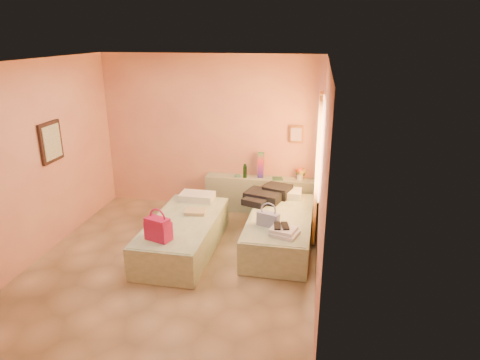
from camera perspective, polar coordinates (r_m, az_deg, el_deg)
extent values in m
plane|color=tan|center=(6.33, -8.68, -10.86)|extent=(4.50, 4.50, 0.00)
cube|color=#DFA677|center=(7.84, -3.93, 6.26)|extent=(4.00, 0.02, 2.80)
cube|color=#DFA677|center=(6.70, -25.75, 2.12)|extent=(0.02, 4.50, 2.80)
cube|color=#DFA677|center=(5.45, 10.89, 0.12)|extent=(0.02, 4.50, 2.80)
cube|color=silver|center=(5.51, -10.18, 15.29)|extent=(4.00, 4.50, 0.02)
cube|color=beige|center=(6.62, 10.78, 4.43)|extent=(0.02, 1.10, 1.40)
cube|color=#F69A3B|center=(6.57, 10.24, 1.17)|extent=(0.05, 0.55, 2.20)
cube|color=#F69A3B|center=(7.14, 10.30, 2.63)|extent=(0.05, 0.45, 2.20)
cube|color=black|center=(6.94, -23.91, 4.66)|extent=(0.04, 0.50, 0.60)
cube|color=#C38941|center=(7.58, 7.51, 6.08)|extent=(0.25, 0.04, 0.30)
cube|color=#95A184|center=(7.84, 2.91, -1.94)|extent=(2.05, 0.30, 0.65)
cube|color=beige|center=(6.54, -7.56, -7.27)|extent=(0.93, 2.01, 0.50)
cube|color=beige|center=(6.67, 5.35, -6.66)|extent=(0.93, 2.01, 0.50)
cylinder|color=#143919|center=(7.69, 0.66, 1.19)|extent=(0.08, 0.08, 0.25)
cube|color=#B6164A|center=(7.68, 2.79, 2.00)|extent=(0.11, 0.11, 0.46)
cylinder|color=#4A876B|center=(7.77, -0.34, 0.55)|extent=(0.15, 0.15, 0.03)
cube|color=#294C35|center=(7.65, 5.02, 0.18)|extent=(0.20, 0.16, 0.03)
cube|color=silver|center=(7.65, 8.05, 0.98)|extent=(0.23, 0.23, 0.26)
cube|color=#B6164A|center=(5.84, -10.84, -6.38)|extent=(0.38, 0.29, 0.32)
cube|color=tan|center=(6.63, -5.98, -4.20)|extent=(0.34, 0.29, 0.05)
cube|color=black|center=(7.08, 3.61, -1.98)|extent=(0.76, 0.76, 0.19)
cube|color=#3F4F99|center=(6.17, 3.79, -5.24)|extent=(0.34, 0.23, 0.20)
cube|color=white|center=(5.92, 5.97, -6.92)|extent=(0.43, 0.39, 0.10)
cube|color=black|center=(5.95, 5.52, -6.14)|extent=(0.20, 0.25, 0.02)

